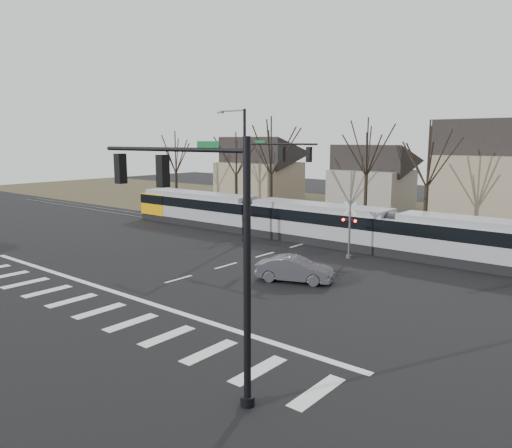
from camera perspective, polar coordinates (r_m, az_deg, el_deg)
The scene contains 15 objects.
ground at distance 27.92m, azimuth -11.90°, elevation -7.05°, with size 140.00×140.00×0.00m, color black.
grass_verge at distance 53.52m, azimuth 15.84°, elevation 0.75°, with size 140.00×28.00×0.01m, color #38331E.
crosswalk at distance 25.74m, azimuth -18.94°, elevation -8.79°, with size 27.00×2.60×0.01m.
stop_line at distance 26.89m, azimuth -14.92°, elevation -7.81°, with size 28.00×0.35×0.01m, color silver.
lane_dashes at distance 39.57m, azimuth 6.45°, elevation -1.97°, with size 0.18×30.00×0.01m.
rail_pair at distance 39.40m, azimuth 6.30°, elevation -1.98°, with size 90.00×1.52×0.06m.
tram at distance 39.05m, azimuth 7.02°, elevation 0.31°, with size 39.77×2.95×3.01m.
sedan at distance 28.27m, azimuth 4.44°, elevation -5.17°, with size 4.55×2.95×1.42m, color #424248.
signal_pole_near_right at distance 15.44m, azimuth -6.37°, elevation -0.66°, with size 6.72×0.44×8.00m.
signal_pole_far at distance 37.41m, azimuth 0.56°, elevation 6.23°, with size 9.28×0.44×10.20m.
rail_crossing_signal at distance 34.00m, azimuth 10.63°, elevation -0.76°, with size 1.08×0.36×4.00m.
tree_row at distance 46.73m, azimuth 15.39°, elevation 5.70°, with size 59.20×7.20×10.00m.
house_a at distance 65.22m, azimuth 0.38°, elevation 6.58°, with size 9.72×8.64×8.60m.
house_b at distance 58.80m, azimuth 13.12°, elevation 5.52°, with size 8.64×7.56×7.65m.
house_c at distance 51.09m, azimuth 25.88°, elevation 5.65°, with size 10.80×8.64×10.10m.
Camera 1 is at (21.03, -16.58, 7.90)m, focal length 35.00 mm.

